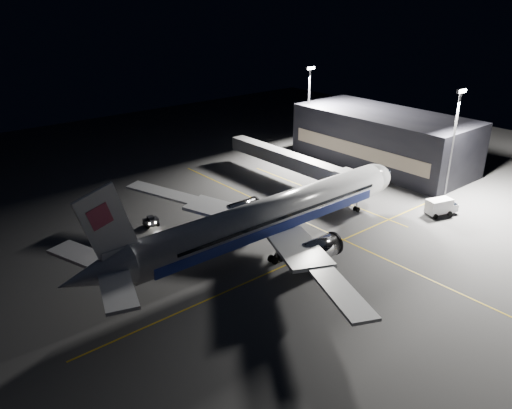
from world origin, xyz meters
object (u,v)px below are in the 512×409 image
object	(u,v)px
airliner	(267,217)
floodlight_mast_south	(454,134)
safety_cone_a	(271,221)
floodlight_mast_north	(309,102)
safety_cone_c	(232,211)
baggage_tug	(151,221)
service_truck	(441,206)
safety_cone_b	(250,208)
jet_bridge	(294,162)

from	to	relation	value
airliner	floodlight_mast_south	distance (m)	42.13
airliner	safety_cone_a	size ratio (longest dim) A/B	89.85
floodlight_mast_north	airliner	bearing A→B (deg)	-142.09
floodlight_mast_south	safety_cone_c	size ratio (longest dim) A/B	30.18
baggage_tug	safety_cone_c	size ratio (longest dim) A/B	3.82
airliner	service_truck	bearing A→B (deg)	-18.23
service_truck	safety_cone_a	distance (m)	30.69
safety_cone_b	service_truck	bearing A→B (deg)	-43.28
baggage_tug	safety_cone_c	xyz separation A→B (m)	(13.94, -4.57, -0.46)
airliner	safety_cone_b	size ratio (longest dim) A/B	89.47
service_truck	jet_bridge	bearing A→B (deg)	124.45
floodlight_mast_south	baggage_tug	distance (m)	57.91
jet_bridge	baggage_tug	xyz separation A→B (m)	(-33.14, 0.51, -3.78)
safety_cone_b	safety_cone_c	world-z (taller)	safety_cone_b
floodlight_mast_south	safety_cone_b	xyz separation A→B (m)	(-34.00, 18.96, -12.03)
floodlight_mast_south	safety_cone_a	size ratio (longest dim) A/B	30.25
jet_bridge	safety_cone_c	bearing A→B (deg)	-168.07
jet_bridge	floodlight_mast_north	bearing A→B (deg)	37.74
floodlight_mast_north	safety_cone_a	bearing A→B (deg)	-143.39
service_truck	baggage_tug	distance (m)	51.18
jet_bridge	baggage_tug	size ratio (longest dim) A/B	13.13
floodlight_mast_north	safety_cone_a	distance (m)	44.95
baggage_tug	safety_cone_b	world-z (taller)	baggage_tug
jet_bridge	safety_cone_a	size ratio (longest dim) A/B	50.27
safety_cone_a	safety_cone_c	world-z (taller)	safety_cone_c
baggage_tug	safety_cone_b	size ratio (longest dim) A/B	3.81
airliner	baggage_tug	xyz separation A→B (m)	(-10.07, 18.57, -4.36)
safety_cone_b	safety_cone_c	distance (m)	3.37
airliner	jet_bridge	size ratio (longest dim) A/B	1.79
floodlight_mast_south	safety_cone_a	distance (m)	38.75
airliner	service_truck	world-z (taller)	airliner
safety_cone_c	safety_cone_b	bearing A→B (deg)	-18.20
floodlight_mast_south	baggage_tug	world-z (taller)	floodlight_mast_south
airliner	floodlight_mast_north	xyz separation A→B (m)	(41.08, 31.99, 7.21)
floodlight_mast_north	baggage_tug	size ratio (longest dim) A/B	7.90
safety_cone_b	safety_cone_c	xyz separation A→B (m)	(-3.20, 1.05, -0.00)
airliner	jet_bridge	xyz separation A→B (m)	(23.08, 18.06, -0.58)
floodlight_mast_south	safety_cone_b	size ratio (longest dim) A/B	30.12
baggage_tug	safety_cone_a	xyz separation A→B (m)	(16.38, -12.41, -0.46)
floodlight_mast_north	safety_cone_a	world-z (taller)	floodlight_mast_north
floodlight_mast_south	service_truck	size ratio (longest dim) A/B	3.29
floodlight_mast_north	baggage_tug	bearing A→B (deg)	-165.30
floodlight_mast_north	floodlight_mast_south	distance (m)	38.00
floodlight_mast_north	safety_cone_a	size ratio (longest dim) A/B	30.25
jet_bridge	baggage_tug	bearing A→B (deg)	179.12
floodlight_mast_south	baggage_tug	bearing A→B (deg)	154.33
floodlight_mast_north	service_truck	size ratio (longest dim) A/B	3.29
baggage_tug	safety_cone_c	distance (m)	14.68
jet_bridge	safety_cone_a	world-z (taller)	jet_bridge
service_truck	airliner	bearing A→B (deg)	178.84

